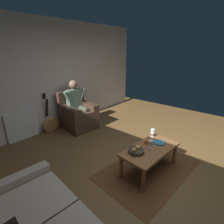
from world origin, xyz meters
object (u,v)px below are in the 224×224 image
object	(u,v)px
coffee_table	(150,151)
wine_glass_far	(153,132)
guitar	(51,123)
wine_glass_near	(151,143)
decorative_dish	(159,143)
candle_jar	(147,142)
fruit_bowl	(136,151)
person_seated	(77,103)
armchair	(78,115)

from	to	relation	value
coffee_table	wine_glass_far	xyz separation A→B (m)	(-0.37, -0.16, 0.17)
guitar	wine_glass_near	size ratio (longest dim) A/B	6.37
decorative_dish	candle_jar	world-z (taller)	candle_jar
guitar	fruit_bowl	world-z (taller)	guitar
wine_glass_near	wine_glass_far	size ratio (longest dim) A/B	0.92
fruit_bowl	candle_jar	size ratio (longest dim) A/B	3.30
coffee_table	candle_jar	world-z (taller)	candle_jar
guitar	wine_glass_far	size ratio (longest dim) A/B	5.88
coffee_table	wine_glass_near	distance (m)	0.16
wine_glass_near	decorative_dish	world-z (taller)	wine_glass_near
coffee_table	guitar	size ratio (longest dim) A/B	1.13
guitar	decorative_dish	size ratio (longest dim) A/B	4.90
person_seated	coffee_table	bearing A→B (deg)	87.30
person_seated	fruit_bowl	bearing A→B (deg)	80.39
guitar	decorative_dish	xyz separation A→B (m)	(-0.49, 2.68, 0.21)
coffee_table	person_seated	bearing A→B (deg)	-98.84
person_seated	decorative_dish	bearing A→B (deg)	93.47
wine_glass_far	decorative_dish	xyz separation A→B (m)	(0.12, 0.20, -0.10)
coffee_table	candle_jar	bearing A→B (deg)	-128.39
guitar	person_seated	bearing A→B (deg)	150.60
candle_jar	person_seated	bearing A→B (deg)	-96.77
person_seated	decorative_dish	world-z (taller)	person_seated
fruit_bowl	decorative_dish	distance (m)	0.53
candle_jar	decorative_dish	bearing A→B (deg)	132.32
person_seated	guitar	world-z (taller)	person_seated
coffee_table	candle_jar	size ratio (longest dim) A/B	14.28
armchair	person_seated	world-z (taller)	person_seated
wine_glass_near	fruit_bowl	world-z (taller)	wine_glass_near
armchair	wine_glass_near	size ratio (longest dim) A/B	6.25
guitar	fruit_bowl	distance (m)	2.54
person_seated	wine_glass_near	distance (m)	2.34
coffee_table	decorative_dish	bearing A→B (deg)	171.19
person_seated	fruit_bowl	world-z (taller)	person_seated
wine_glass_near	wine_glass_far	xyz separation A→B (m)	(-0.38, -0.17, 0.01)
fruit_bowl	wine_glass_near	bearing A→B (deg)	154.16
person_seated	guitar	distance (m)	0.82
wine_glass_far	fruit_bowl	distance (m)	0.63
armchair	guitar	size ratio (longest dim) A/B	0.98
person_seated	coffee_table	distance (m)	2.35
person_seated	coffee_table	xyz separation A→B (m)	(0.36, 2.30, -0.30)
wine_glass_near	fruit_bowl	size ratio (longest dim) A/B	0.60
wine_glass_near	fruit_bowl	bearing A→B (deg)	-25.84
wine_glass_near	candle_jar	distance (m)	0.18
armchair	guitar	bearing A→B (deg)	-23.95
coffee_table	guitar	distance (m)	2.66
coffee_table	wine_glass_far	distance (m)	0.44
guitar	wine_glass_far	distance (m)	2.57
armchair	coffee_table	bearing A→B (deg)	87.29
wine_glass_far	decorative_dish	size ratio (longest dim) A/B	0.83
fruit_bowl	candle_jar	xyz separation A→B (m)	(-0.36, -0.01, -0.00)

